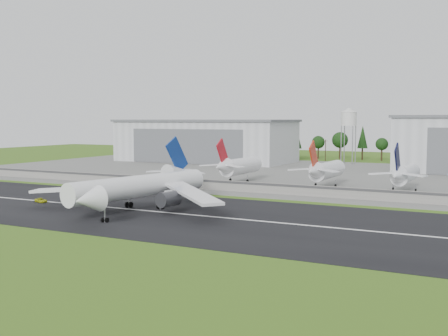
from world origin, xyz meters
The scene contains 14 objects.
ground centered at (0.00, 0.00, 0.00)m, with size 600.00×600.00×0.00m, color #386217.
runway centered at (0.00, 10.00, 0.05)m, with size 320.00×60.00×0.10m, color black.
runway_centerline centered at (0.00, 10.00, 0.11)m, with size 220.00×1.00×0.02m, color white.
apron centered at (0.00, 120.00, 0.05)m, with size 320.00×150.00×0.10m, color slate.
blast_fence centered at (0.00, 54.99, 1.81)m, with size 240.00×0.61×3.50m.
hangar_west centered at (-80.00, 164.92, 11.63)m, with size 97.00×44.00×23.20m.
water_tower centered at (-5.00, 185.00, 24.55)m, with size 8.40×8.40×29.40m.
utility_poles centered at (0.00, 200.00, 0.00)m, with size 230.00×3.00×12.00m, color black, non-canonical shape.
treeline centered at (0.00, 215.00, 0.00)m, with size 320.00×16.00×22.00m, color black, non-canonical shape.
main_airliner centered at (-11.90, 9.57, 4.89)m, with size 56.33×59.04×18.17m.
ground_vehicle centered at (-44.43, 8.04, 0.71)m, with size 2.01×4.37×1.21m, color #BEC316.
parked_jet_red_a centered at (-16.79, 76.58, 6.32)m, with size 7.36×31.29×16.84m.
parked_jet_red_b centered at (16.10, 76.56, 6.17)m, with size 7.36×31.29×16.68m.
parked_jet_navy centered at (42.08, 76.53, 6.00)m, with size 7.36×31.29×16.50m.
Camera 1 is at (73.19, -106.38, 23.36)m, focal length 45.00 mm.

